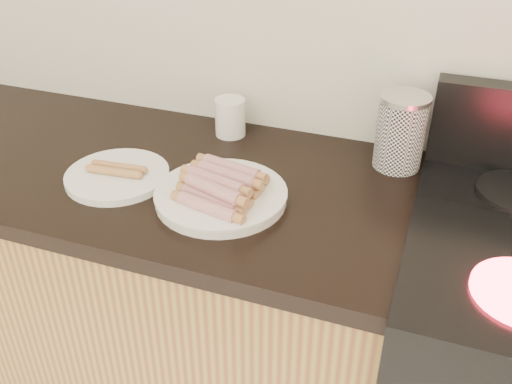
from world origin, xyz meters
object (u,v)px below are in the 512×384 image
(main_plate, at_px, (221,197))
(canister, at_px, (401,132))
(mug, at_px, (230,117))
(side_plate, at_px, (117,176))

(main_plate, bearing_deg, canister, 40.40)
(main_plate, distance_m, mug, 0.32)
(side_plate, xyz_separation_m, mug, (0.16, 0.30, 0.04))
(main_plate, xyz_separation_m, mug, (-0.10, 0.30, 0.04))
(canister, distance_m, mug, 0.44)
(canister, bearing_deg, mug, 177.41)
(canister, bearing_deg, side_plate, -154.62)
(main_plate, distance_m, canister, 0.45)
(main_plate, relative_size, mug, 2.88)
(canister, height_order, mug, canister)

